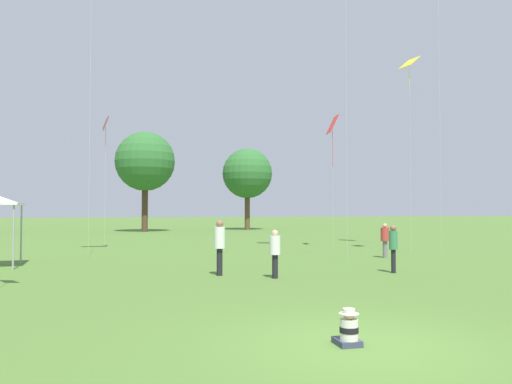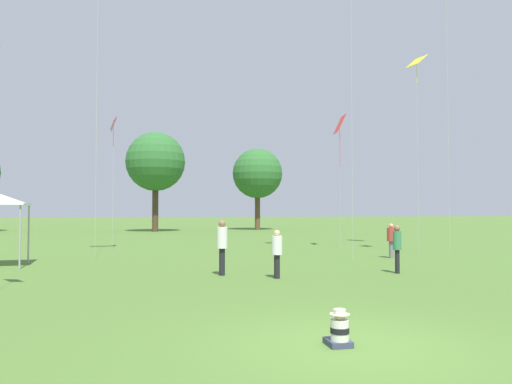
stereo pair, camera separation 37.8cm
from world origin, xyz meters
The scene contains 11 objects.
ground_plane centered at (0.00, 0.00, 0.00)m, with size 300.00×300.00×0.00m, color #4C702D.
seated_toddler centered at (-0.21, 0.00, 0.26)m, with size 0.39×0.48×0.61m.
person_standing_0 centered at (8.19, 13.07, 0.93)m, with size 0.52×0.52×1.58m.
person_standing_2 centered at (-0.42, 9.08, 1.12)m, with size 0.42×0.42×1.86m.
person_standing_3 centered at (1.15, 7.91, 0.92)m, with size 0.36×0.36×1.56m.
person_standing_4 centered at (5.57, 8.08, 1.02)m, with size 0.41×0.41×1.68m.
kite_0 centered at (10.66, 14.71, 9.41)m, with size 0.84×0.99×10.04m.
kite_1 centered at (8.30, 18.92, 7.00)m, with size 0.71×1.23×7.68m.
kite_2 centered at (-4.29, 20.72, 6.71)m, with size 0.32×0.83×7.33m.
distant_tree_1 centered at (10.56, 46.21, 6.26)m, with size 5.55×5.55×9.08m.
distant_tree_3 centered at (-0.74, 44.22, 7.11)m, with size 6.03×6.03×10.17m.
Camera 2 is at (-3.54, -7.51, 2.20)m, focal length 35.00 mm.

